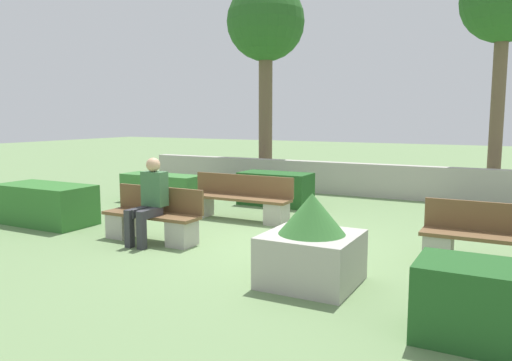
# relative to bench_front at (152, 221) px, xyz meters

# --- Properties ---
(ground_plane) EXTENTS (60.00, 60.00, 0.00)m
(ground_plane) POSITION_rel_bench_front_xyz_m (1.72, 0.76, -0.32)
(ground_plane) COLOR #6B8956
(perimeter_wall) EXTENTS (12.59, 0.30, 0.81)m
(perimeter_wall) POSITION_rel_bench_front_xyz_m (1.72, 6.00, 0.09)
(perimeter_wall) COLOR #ADA89E
(perimeter_wall) RESTS_ON ground_plane
(bench_front) EXTENTS (1.67, 0.48, 0.85)m
(bench_front) POSITION_rel_bench_front_xyz_m (0.00, 0.00, 0.00)
(bench_front) COLOR brown
(bench_front) RESTS_ON ground_plane
(bench_left_side) EXTENTS (2.13, 0.48, 0.85)m
(bench_left_side) POSITION_rel_bench_front_xyz_m (0.38, 2.08, 0.02)
(bench_left_side) COLOR brown
(bench_left_side) RESTS_ON ground_plane
(bench_right_side) EXTENTS (2.16, 0.49, 0.85)m
(bench_right_side) POSITION_rel_bench_front_xyz_m (5.05, 0.91, 0.02)
(bench_right_side) COLOR brown
(bench_right_side) RESTS_ON ground_plane
(person_seated_man) EXTENTS (0.38, 0.63, 1.34)m
(person_seated_man) POSITION_rel_bench_front_xyz_m (0.07, -0.13, 0.42)
(person_seated_man) COLOR #333338
(person_seated_man) RESTS_ON ground_plane
(hedge_block_near_left) EXTENTS (1.59, 0.77, 0.73)m
(hedge_block_near_left) POSITION_rel_bench_front_xyz_m (0.32, 3.85, 0.05)
(hedge_block_near_left) COLOR #235623
(hedge_block_near_left) RESTS_ON ground_plane
(hedge_block_near_right) EXTENTS (1.92, 0.68, 0.65)m
(hedge_block_near_right) POSITION_rel_bench_front_xyz_m (-2.14, 2.91, 0.01)
(hedge_block_near_right) COLOR #3D7A38
(hedge_block_near_right) RESTS_ON ground_plane
(hedge_block_mid_right) EXTENTS (1.84, 0.90, 0.73)m
(hedge_block_mid_right) POSITION_rel_bench_front_xyz_m (-2.57, 0.08, 0.05)
(hedge_block_mid_right) COLOR #33702D
(hedge_block_mid_right) RESTS_ON ground_plane
(planter_corner_left) EXTENTS (1.06, 1.06, 1.09)m
(planter_corner_left) POSITION_rel_bench_front_xyz_m (3.00, -0.73, 0.15)
(planter_corner_left) COLOR #ADA89E
(planter_corner_left) RESTS_ON ground_plane
(tree_leftmost) EXTENTS (2.22, 2.22, 5.76)m
(tree_leftmost) POSITION_rel_bench_front_xyz_m (-1.52, 6.97, 4.19)
(tree_leftmost) COLOR brown
(tree_leftmost) RESTS_ON ground_plane
(tree_center_left) EXTENTS (1.99, 1.99, 5.67)m
(tree_center_left) POSITION_rel_bench_front_xyz_m (4.57, 7.25, 4.23)
(tree_center_left) COLOR brown
(tree_center_left) RESTS_ON ground_plane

